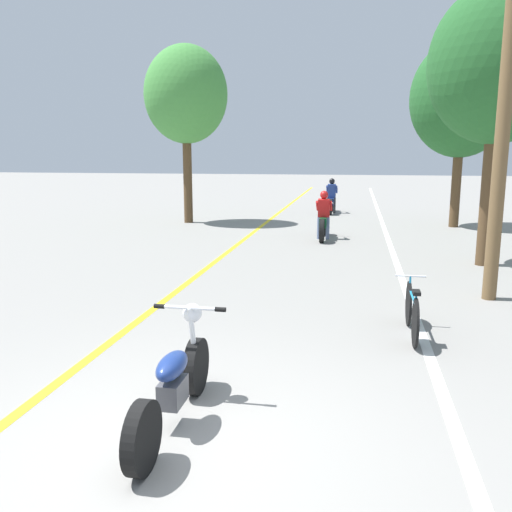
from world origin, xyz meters
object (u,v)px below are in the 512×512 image
object	(u,v)px
utility_pole	(505,100)
roadside_tree_left	(186,95)
bicycle_parked	(412,311)
roadside_tree_right_far	(462,99)
motorcycle_rider_far	(331,200)
motorcycle_rider_lead	(324,221)
motorcycle_foreground	(174,383)
roadside_tree_right_near	(498,65)

from	to	relation	value
utility_pole	roadside_tree_left	world-z (taller)	utility_pole
utility_pole	bicycle_parked	bearing A→B (deg)	-124.33
utility_pole	bicycle_parked	distance (m)	4.11
roadside_tree_right_far	roadside_tree_left	world-z (taller)	roadside_tree_right_far
utility_pole	motorcycle_rider_far	bearing A→B (deg)	104.18
utility_pole	motorcycle_rider_lead	world-z (taller)	utility_pole
roadside_tree_left	motorcycle_foreground	distance (m)	15.86
utility_pole	roadside_tree_left	distance (m)	12.64
roadside_tree_right_near	bicycle_parked	bearing A→B (deg)	-111.30
motorcycle_rider_far	roadside_tree_left	bearing A→B (deg)	-140.40
utility_pole	roadside_tree_right_near	world-z (taller)	utility_pole
motorcycle_rider_lead	roadside_tree_left	bearing A→B (deg)	149.75
utility_pole	roadside_tree_right_far	bearing A→B (deg)	84.18
roadside_tree_left	motorcycle_rider_lead	bearing A→B (deg)	-30.25
motorcycle_rider_lead	roadside_tree_right_near	bearing A→B (deg)	-39.67
motorcycle_rider_far	bicycle_parked	bearing A→B (deg)	-83.28
roadside_tree_right_far	motorcycle_rider_far	size ratio (longest dim) A/B	2.89
motorcycle_rider_lead	bicycle_parked	bearing A→B (deg)	-78.38
motorcycle_foreground	roadside_tree_left	bearing A→B (deg)	106.95
roadside_tree_left	motorcycle_foreground	world-z (taller)	roadside_tree_left
roadside_tree_right_far	bicycle_parked	size ratio (longest dim) A/B	3.86
motorcycle_foreground	bicycle_parked	world-z (taller)	motorcycle_foreground
roadside_tree_right_near	bicycle_parked	world-z (taller)	roadside_tree_right_near
roadside_tree_right_far	motorcycle_rider_lead	size ratio (longest dim) A/B	3.05
roadside_tree_right_near	roadside_tree_left	bearing A→B (deg)	145.45
motorcycle_rider_lead	bicycle_parked	world-z (taller)	motorcycle_rider_lead
roadside_tree_right_near	roadside_tree_right_far	bearing A→B (deg)	86.11
motorcycle_rider_lead	motorcycle_rider_far	xyz separation A→B (m)	(-0.10, 7.20, 0.01)
utility_pole	roadside_tree_right_near	xyz separation A→B (m)	(0.54, 3.10, 0.99)
motorcycle_rider_lead	motorcycle_foreground	bearing A→B (deg)	-93.42
roadside_tree_left	motorcycle_rider_lead	distance (m)	7.19
roadside_tree_right_near	roadside_tree_right_far	world-z (taller)	roadside_tree_right_far
roadside_tree_left	motorcycle_foreground	bearing A→B (deg)	-73.05
roadside_tree_right_far	motorcycle_rider_lead	distance (m)	6.73
bicycle_parked	motorcycle_rider_far	bearing A→B (deg)	96.72
motorcycle_rider_far	roadside_tree_right_far	bearing A→B (deg)	-39.80
roadside_tree_right_far	motorcycle_foreground	size ratio (longest dim) A/B	2.99
roadside_tree_left	roadside_tree_right_far	bearing A→B (deg)	3.11
roadside_tree_right_far	roadside_tree_right_near	bearing A→B (deg)	-93.89
roadside_tree_right_far	bicycle_parked	bearing A→B (deg)	-101.91
motorcycle_rider_lead	roadside_tree_right_far	bearing A→B (deg)	39.22
roadside_tree_right_far	motorcycle_foreground	bearing A→B (deg)	-108.29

